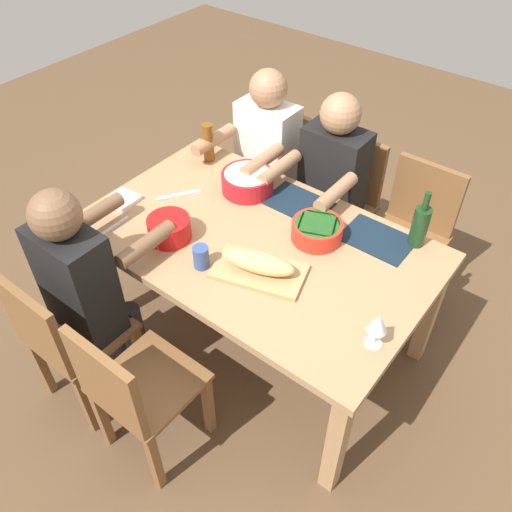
{
  "coord_description": "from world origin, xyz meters",
  "views": [
    {
      "loc": [
        -1.14,
        1.46,
        2.37
      ],
      "look_at": [
        0.0,
        0.0,
        0.63
      ],
      "focal_mm": 36.94,
      "sensor_mm": 36.0,
      "label": 1
    }
  ],
  "objects_px": {
    "wine_bottle": "(420,225)",
    "wine_glass": "(378,324)",
    "diner_near_center": "(329,183)",
    "cup_far_center": "(201,257)",
    "chair_near_center": "(342,199)",
    "napkin_stack": "(123,200)",
    "dining_table": "(256,252)",
    "chair_far_right": "(64,337)",
    "chair_far_center": "(133,390)",
    "cutting_board": "(259,271)",
    "serving_bowl_greens": "(317,230)",
    "beer_bottle": "(208,143)",
    "serving_bowl_pasta": "(247,181)",
    "diner_near_right": "(263,155)",
    "diner_far_right": "(86,280)",
    "bread_loaf": "(259,262)",
    "chair_near_right": "(280,172)",
    "serving_bowl_salad": "(169,227)",
    "chair_near_left": "(412,229)"
  },
  "relations": [
    {
      "from": "wine_bottle",
      "to": "wine_glass",
      "type": "xyz_separation_m",
      "value": [
        -0.13,
        0.63,
        0.01
      ]
    },
    {
      "from": "diner_near_center",
      "to": "cup_far_center",
      "type": "xyz_separation_m",
      "value": [
        0.08,
        0.94,
        0.1
      ]
    },
    {
      "from": "chair_near_center",
      "to": "napkin_stack",
      "type": "height_order",
      "value": "chair_near_center"
    },
    {
      "from": "dining_table",
      "to": "chair_far_right",
      "type": "relative_size",
      "value": 1.93
    },
    {
      "from": "chair_far_center",
      "to": "cup_far_center",
      "type": "bearing_deg",
      "value": -81.81
    },
    {
      "from": "chair_far_right",
      "to": "cutting_board",
      "type": "height_order",
      "value": "chair_far_right"
    },
    {
      "from": "chair_far_right",
      "to": "serving_bowl_greens",
      "type": "height_order",
      "value": "chair_far_right"
    },
    {
      "from": "chair_far_right",
      "to": "wine_glass",
      "type": "height_order",
      "value": "wine_glass"
    },
    {
      "from": "chair_near_center",
      "to": "cup_far_center",
      "type": "height_order",
      "value": "same"
    },
    {
      "from": "serving_bowl_greens",
      "to": "beer_bottle",
      "type": "bearing_deg",
      "value": -12.89
    },
    {
      "from": "chair_near_center",
      "to": "chair_far_right",
      "type": "xyz_separation_m",
      "value": [
        0.45,
        1.65,
        0.0
      ]
    },
    {
      "from": "cutting_board",
      "to": "cup_far_center",
      "type": "bearing_deg",
      "value": 28.0
    },
    {
      "from": "serving_bowl_greens",
      "to": "serving_bowl_pasta",
      "type": "bearing_deg",
      "value": -11.37
    },
    {
      "from": "diner_near_right",
      "to": "diner_far_right",
      "type": "bearing_deg",
      "value": 90.0
    },
    {
      "from": "chair_near_center",
      "to": "wine_bottle",
      "type": "relative_size",
      "value": 2.93
    },
    {
      "from": "diner_far_right",
      "to": "serving_bowl_greens",
      "type": "bearing_deg",
      "value": -129.24
    },
    {
      "from": "bread_loaf",
      "to": "wine_glass",
      "type": "xyz_separation_m",
      "value": [
        -0.58,
        0.03,
        0.05
      ]
    },
    {
      "from": "chair_near_right",
      "to": "diner_far_right",
      "type": "relative_size",
      "value": 0.71
    },
    {
      "from": "wine_glass",
      "to": "diner_near_center",
      "type": "bearing_deg",
      "value": -49.22
    },
    {
      "from": "dining_table",
      "to": "chair_far_right",
      "type": "distance_m",
      "value": 0.96
    },
    {
      "from": "serving_bowl_salad",
      "to": "cup_far_center",
      "type": "relative_size",
      "value": 1.84
    },
    {
      "from": "bread_loaf",
      "to": "cup_far_center",
      "type": "xyz_separation_m",
      "value": [
        0.23,
        0.12,
        -0.01
      ]
    },
    {
      "from": "chair_near_center",
      "to": "napkin_stack",
      "type": "xyz_separation_m",
      "value": [
        0.71,
        1.02,
        0.27
      ]
    },
    {
      "from": "chair_far_right",
      "to": "dining_table",
      "type": "bearing_deg",
      "value": -118.62
    },
    {
      "from": "serving_bowl_greens",
      "to": "cutting_board",
      "type": "height_order",
      "value": "serving_bowl_greens"
    },
    {
      "from": "chair_near_center",
      "to": "diner_far_right",
      "type": "relative_size",
      "value": 0.71
    },
    {
      "from": "diner_far_right",
      "to": "bread_loaf",
      "type": "relative_size",
      "value": 3.75
    },
    {
      "from": "dining_table",
      "to": "napkin_stack",
      "type": "relative_size",
      "value": 11.73
    },
    {
      "from": "dining_table",
      "to": "diner_near_right",
      "type": "bearing_deg",
      "value": -54.96
    },
    {
      "from": "wine_bottle",
      "to": "napkin_stack",
      "type": "bearing_deg",
      "value": 25.33
    },
    {
      "from": "chair_near_right",
      "to": "beer_bottle",
      "type": "bearing_deg",
      "value": 69.72
    },
    {
      "from": "chair_near_left",
      "to": "serving_bowl_greens",
      "type": "xyz_separation_m",
      "value": [
        0.23,
        0.65,
        0.31
      ]
    },
    {
      "from": "diner_near_right",
      "to": "cup_far_center",
      "type": "xyz_separation_m",
      "value": [
        -0.37,
        0.94,
        0.1
      ]
    },
    {
      "from": "chair_near_left",
      "to": "diner_near_center",
      "type": "xyz_separation_m",
      "value": [
        0.45,
        0.18,
        0.21
      ]
    },
    {
      "from": "bread_loaf",
      "to": "napkin_stack",
      "type": "height_order",
      "value": "bread_loaf"
    },
    {
      "from": "chair_near_center",
      "to": "wine_glass",
      "type": "height_order",
      "value": "wine_glass"
    },
    {
      "from": "diner_near_right",
      "to": "bread_loaf",
      "type": "height_order",
      "value": "diner_near_right"
    },
    {
      "from": "chair_far_right",
      "to": "diner_near_center",
      "type": "bearing_deg",
      "value": -107.06
    },
    {
      "from": "serving_bowl_salad",
      "to": "serving_bowl_pasta",
      "type": "distance_m",
      "value": 0.52
    },
    {
      "from": "serving_bowl_greens",
      "to": "serving_bowl_salad",
      "type": "xyz_separation_m",
      "value": [
        0.54,
        0.42,
        0.01
      ]
    },
    {
      "from": "chair_near_center",
      "to": "beer_bottle",
      "type": "bearing_deg",
      "value": 36.38
    },
    {
      "from": "serving_bowl_pasta",
      "to": "wine_bottle",
      "type": "bearing_deg",
      "value": -170.07
    },
    {
      "from": "diner_near_center",
      "to": "beer_bottle",
      "type": "height_order",
      "value": "diner_near_center"
    },
    {
      "from": "serving_bowl_salad",
      "to": "bread_loaf",
      "type": "xyz_separation_m",
      "value": [
        -0.47,
        -0.07,
        0.0
      ]
    },
    {
      "from": "bread_loaf",
      "to": "wine_glass",
      "type": "bearing_deg",
      "value": 176.79
    },
    {
      "from": "diner_far_right",
      "to": "chair_near_right",
      "type": "bearing_deg",
      "value": -90.0
    },
    {
      "from": "dining_table",
      "to": "chair_far_center",
      "type": "bearing_deg",
      "value": 90.0
    },
    {
      "from": "wine_bottle",
      "to": "bread_loaf",
      "type": "bearing_deg",
      "value": 53.02
    },
    {
      "from": "chair_near_center",
      "to": "serving_bowl_salad",
      "type": "relative_size",
      "value": 4.24
    },
    {
      "from": "dining_table",
      "to": "serving_bowl_salad",
      "type": "distance_m",
      "value": 0.43
    }
  ]
}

